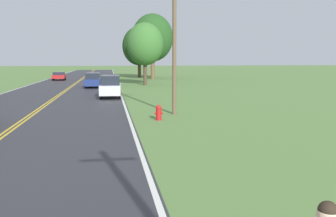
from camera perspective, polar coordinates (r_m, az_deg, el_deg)
The scene contains 8 objects.
fire_hydrant at distance 19.31m, azimuth -1.50°, elevation -0.63°, with size 0.47×0.31×0.83m.
utility_pole_midground at distance 21.24m, azimuth 1.02°, elevation 9.99°, with size 1.80×0.24×7.82m.
tree_left_verge at distance 46.21m, azimuth -3.73°, elevation 10.25°, with size 4.74×4.74×7.97m.
tree_behind_sign at distance 60.93m, azimuth -2.50°, elevation 11.26°, with size 6.91×6.91×10.92m.
tree_right_cluster at distance 67.33m, azimuth -4.65°, elevation 9.94°, with size 6.23×6.23×9.38m.
car_silver_suv_approaching at distance 31.15m, azimuth -9.17°, elevation 3.59°, with size 1.93×4.41×1.93m.
car_dark_blue_van_mid_near at distance 43.36m, azimuth -11.94°, elevation 4.53°, with size 1.84×4.84×1.72m.
car_red_sedan_mid_far at distance 60.01m, azimuth -17.08°, elevation 5.05°, with size 2.11×4.08×1.31m.
Camera 1 is at (4.63, 1.85, 3.26)m, focal length 38.00 mm.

